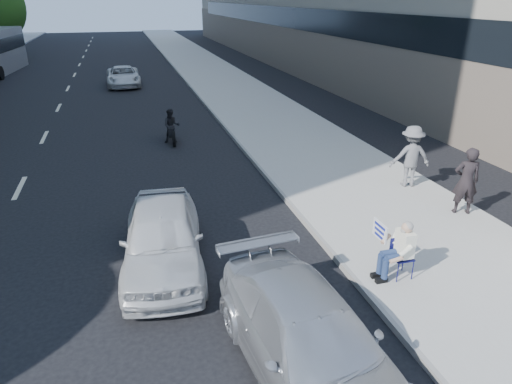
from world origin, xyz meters
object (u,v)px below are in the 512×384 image
object	(u,v)px
white_sedan_near	(163,237)
white_sedan_far	(123,76)
jogger	(411,156)
parked_sedan	(310,341)
pedestrian_woman	(466,181)
seated_protester	(398,247)
motorcycle	(172,127)

from	to	relation	value
white_sedan_near	white_sedan_far	size ratio (longest dim) A/B	0.93
jogger	parked_sedan	world-z (taller)	jogger
pedestrian_woman	white_sedan_near	distance (m)	8.23
seated_protester	white_sedan_near	distance (m)	5.14
parked_sedan	motorcycle	size ratio (longest dim) A/B	2.36
white_sedan_far	motorcycle	distance (m)	14.33
jogger	white_sedan_far	distance (m)	23.09
parked_sedan	jogger	bearing A→B (deg)	41.68
white_sedan_near	motorcycle	world-z (taller)	white_sedan_near
jogger	white_sedan_near	distance (m)	8.29
white_sedan_near	motorcycle	bearing A→B (deg)	88.17
seated_protester	parked_sedan	world-z (taller)	seated_protester
jogger	white_sedan_near	size ratio (longest dim) A/B	0.45
white_sedan_far	jogger	bearing A→B (deg)	-69.34
pedestrian_woman	seated_protester	bearing A→B (deg)	54.26
jogger	pedestrian_woman	bearing A→B (deg)	110.32
white_sedan_far	motorcycle	world-z (taller)	motorcycle
white_sedan_near	white_sedan_far	bearing A→B (deg)	96.69
seated_protester	white_sedan_far	distance (m)	26.49
jogger	motorcycle	xyz separation A→B (m)	(-6.63, 7.31, -0.49)
seated_protester	parked_sedan	xyz separation A→B (m)	(-2.79, -1.95, -0.17)
seated_protester	parked_sedan	size ratio (longest dim) A/B	0.27
pedestrian_woman	white_sedan_far	bearing A→B (deg)	-48.81
parked_sedan	white_sedan_far	distance (m)	28.04
white_sedan_near	motorcycle	xyz separation A→B (m)	(1.29, 9.72, -0.10)
pedestrian_woman	parked_sedan	distance (m)	7.60
white_sedan_far	seated_protester	bearing A→B (deg)	-79.34
jogger	seated_protester	bearing A→B (deg)	66.60
jogger	parked_sedan	size ratio (longest dim) A/B	0.40
seated_protester	white_sedan_near	bearing A→B (deg)	156.53
parked_sedan	white_sedan_near	xyz separation A→B (m)	(-1.92, 4.00, 0.04)
pedestrian_woman	motorcycle	xyz separation A→B (m)	(-6.93, 9.48, -0.46)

